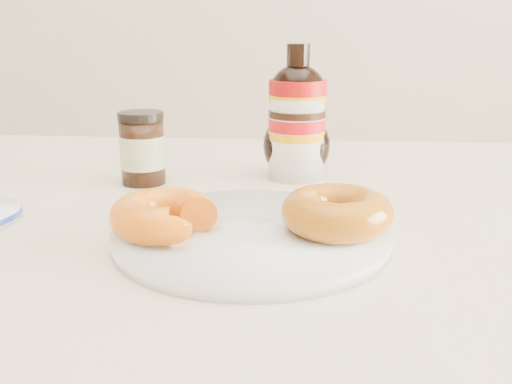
# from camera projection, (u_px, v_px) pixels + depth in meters

# --- Properties ---
(dining_table) EXTENTS (1.40, 0.90, 0.75)m
(dining_table) POSITION_uv_depth(u_px,v_px,m) (230.00, 284.00, 0.65)
(dining_table) COLOR beige
(dining_table) RESTS_ON ground
(plate) EXTENTS (0.27, 0.27, 0.01)m
(plate) POSITION_uv_depth(u_px,v_px,m) (252.00, 234.00, 0.55)
(plate) COLOR white
(plate) RESTS_ON dining_table
(donut_bitten) EXTENTS (0.12, 0.12, 0.04)m
(donut_bitten) POSITION_uv_depth(u_px,v_px,m) (164.00, 215.00, 0.53)
(donut_bitten) COLOR #E15E0C
(donut_bitten) RESTS_ON plate
(donut_whole) EXTENTS (0.14, 0.14, 0.04)m
(donut_whole) POSITION_uv_depth(u_px,v_px,m) (337.00, 212.00, 0.54)
(donut_whole) COLOR #985209
(donut_whole) RESTS_ON plate
(nutella_jar) EXTENTS (0.08, 0.08, 0.11)m
(nutella_jar) POSITION_uv_depth(u_px,v_px,m) (297.00, 136.00, 0.77)
(nutella_jar) COLOR white
(nutella_jar) RESTS_ON dining_table
(syrup_bottle) EXTENTS (0.11, 0.10, 0.18)m
(syrup_bottle) POSITION_uv_depth(u_px,v_px,m) (297.00, 112.00, 0.77)
(syrup_bottle) COLOR black
(syrup_bottle) RESTS_ON dining_table
(dark_jar) EXTENTS (0.06, 0.06, 0.10)m
(dark_jar) POSITION_uv_depth(u_px,v_px,m) (142.00, 149.00, 0.75)
(dark_jar) COLOR black
(dark_jar) RESTS_ON dining_table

